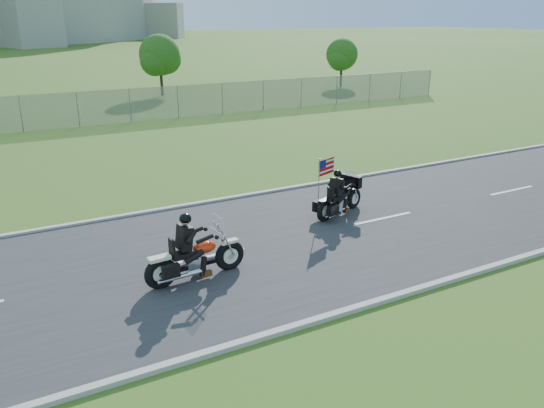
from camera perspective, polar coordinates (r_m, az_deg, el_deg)
ground at (r=15.10m, az=0.04°, el=-4.29°), size 420.00×420.00×0.00m
road at (r=15.09m, az=0.04°, el=-4.22°), size 120.00×8.00×0.04m
curb_north at (r=18.50m, az=-5.89°, el=0.38°), size 120.00×0.18×0.12m
curb_south at (r=12.06m, az=9.32°, el=-10.94°), size 120.00×0.18×0.12m
fence at (r=32.61m, az=-25.40°, el=8.77°), size 60.00×0.03×2.00m
tree_fence_near at (r=44.14m, az=-11.93°, el=15.20°), size 3.52×3.28×4.75m
tree_fence_far at (r=49.43m, az=7.54°, el=15.49°), size 3.08×2.87×4.20m
motorcycle_lead at (r=13.05m, az=-8.35°, el=-5.84°), size 2.65×0.76×1.78m
motorcycle_follow at (r=17.18m, az=7.29°, el=0.49°), size 2.24×1.14×1.94m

